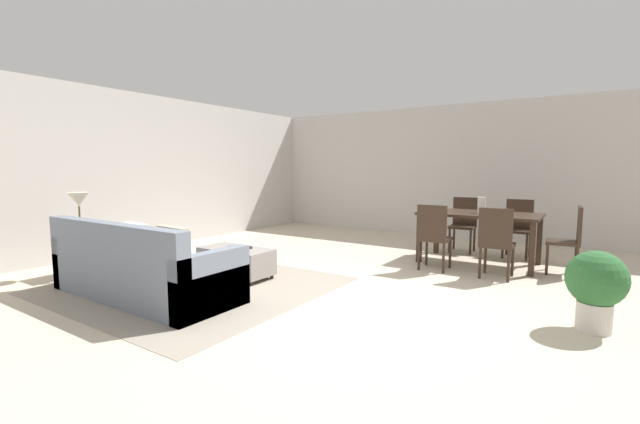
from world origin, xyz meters
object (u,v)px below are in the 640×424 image
dining_chair_near_left (433,233)px  vase_centerpiece (481,205)px  couch (141,271)px  dining_chair_far_right (518,225)px  dining_chair_far_left (464,221)px  ottoman_table (236,261)px  table_lamp (79,201)px  dining_chair_head_east (570,236)px  dining_table (479,219)px  side_table (81,242)px  book_on_ottoman (240,247)px  potted_plant (596,284)px  dining_chair_near_right (496,239)px

dining_chair_near_left → vase_centerpiece: size_ratio=3.89×
couch → dining_chair_far_right: size_ratio=2.50×
dining_chair_far_left → dining_chair_far_right: 0.85m
ottoman_table → table_lamp: (-1.72, -1.08, 0.77)m
ottoman_table → dining_chair_far_right: dining_chair_far_right is taller
table_lamp → dining_chair_far_left: table_lamp is taller
dining_chair_head_east → dining_table: bearing=178.9°
side_table → dining_chair_far_left: (3.72, 4.48, 0.06)m
side_table → book_on_ottoman: side_table is taller
ottoman_table → potted_plant: 3.92m
dining_table → dining_chair_far_left: dining_chair_far_left is taller
couch → book_on_ottoman: size_ratio=8.84×
dining_table → dining_chair_far_left: size_ratio=1.80×
side_table → dining_chair_head_east: (5.32, 3.66, 0.06)m
dining_chair_head_east → book_on_ottoman: bearing=-144.2°
side_table → dining_chair_near_right: bearing=32.3°
vase_centerpiece → dining_chair_near_left: bearing=-120.5°
side_table → dining_chair_far_right: size_ratio=0.63×
dining_chair_near_right → dining_table: bearing=116.2°
dining_chair_far_right → ottoman_table: bearing=-129.8°
couch → dining_chair_near_right: bearing=43.8°
vase_centerpiece → dining_chair_far_right: bearing=66.0°
side_table → potted_plant: potted_plant is taller
dining_chair_head_east → vase_centerpiece: size_ratio=3.89×
table_lamp → book_on_ottoman: (1.78, 1.10, -0.59)m
side_table → dining_chair_head_east: 6.45m
dining_table → vase_centerpiece: bearing=-52.2°
dining_chair_far_right → book_on_ottoman: dining_chair_far_right is taller
couch → dining_chair_far_right: (3.11, 4.58, 0.23)m
dining_chair_near_left → vase_centerpiece: vase_centerpiece is taller
dining_chair_head_east → ottoman_table: bearing=-144.4°
ottoman_table → dining_chair_near_right: dining_chair_near_right is taller
dining_chair_near_left → dining_chair_near_right: bearing=-0.0°
dining_table → dining_chair_head_east: 1.18m
couch → ottoman_table: (0.27, 1.17, -0.07)m
ottoman_table → dining_table: (2.43, 2.59, 0.45)m
dining_chair_near_right → dining_chair_far_right: 1.62m
table_lamp → vase_centerpiece: size_ratio=2.22×
ottoman_table → vase_centerpiece: 3.60m
table_lamp → dining_chair_near_right: 5.40m
dining_table → dining_chair_near_right: (0.40, -0.80, -0.15)m
dining_chair_near_left → book_on_ottoman: bearing=-137.7°
dining_chair_far_left → book_on_ottoman: bearing=-119.8°
side_table → book_on_ottoman: 2.10m
book_on_ottoman → side_table: bearing=-148.3°
dining_chair_near_right → dining_chair_head_east: size_ratio=1.00×
potted_plant → dining_chair_head_east: bearing=98.0°
book_on_ottoman → potted_plant: 3.86m
dining_chair_far_left → book_on_ottoman: dining_chair_far_left is taller
vase_centerpiece → potted_plant: vase_centerpiece is taller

